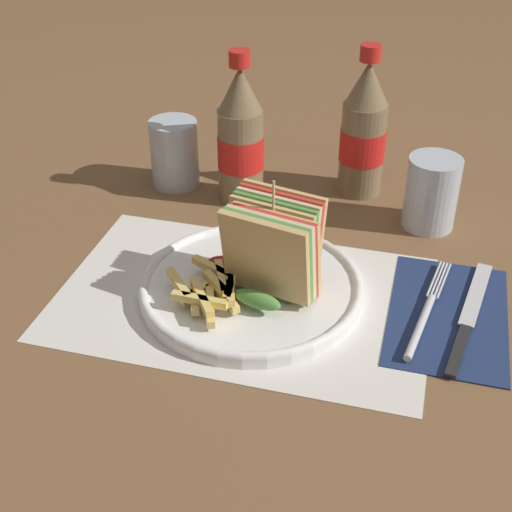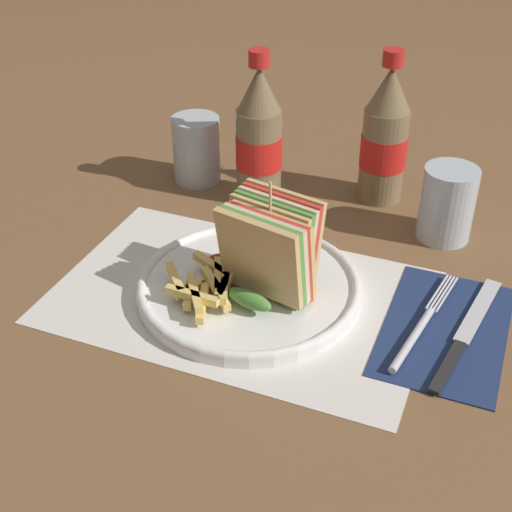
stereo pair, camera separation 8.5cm
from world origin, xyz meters
name	(u,v)px [view 1 (the left image)]	position (x,y,z in m)	size (l,w,h in m)	color
ground_plane	(259,295)	(0.00, 0.00, 0.00)	(4.00, 4.00, 0.00)	brown
placemat	(244,298)	(-0.02, -0.01, 0.00)	(0.44, 0.28, 0.00)	silver
plate_main	(252,286)	(-0.01, 0.00, 0.01)	(0.27, 0.27, 0.02)	white
club_sandwich	(272,248)	(0.02, 0.00, 0.07)	(0.12, 0.12, 0.14)	tan
fries_pile	(210,290)	(-0.05, -0.04, 0.03)	(0.10, 0.11, 0.02)	#E5C166
ketchup_blob	(222,265)	(-0.05, 0.01, 0.03)	(0.04, 0.03, 0.01)	maroon
napkin	(448,314)	(0.22, 0.02, 0.00)	(0.13, 0.21, 0.00)	navy
fork	(424,316)	(0.19, 0.00, 0.01)	(0.04, 0.19, 0.01)	silver
knife	(469,316)	(0.24, 0.02, 0.01)	(0.05, 0.22, 0.00)	black
coke_bottle_near	(241,139)	(-0.09, 0.22, 0.09)	(0.07, 0.07, 0.22)	#7A6647
coke_bottle_far	(364,132)	(0.08, 0.29, 0.09)	(0.07, 0.07, 0.22)	#7A6647
glass_near	(431,193)	(0.18, 0.22, 0.05)	(0.07, 0.07, 0.10)	silver
glass_far	(175,157)	(-0.19, 0.24, 0.04)	(0.07, 0.07, 0.10)	silver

